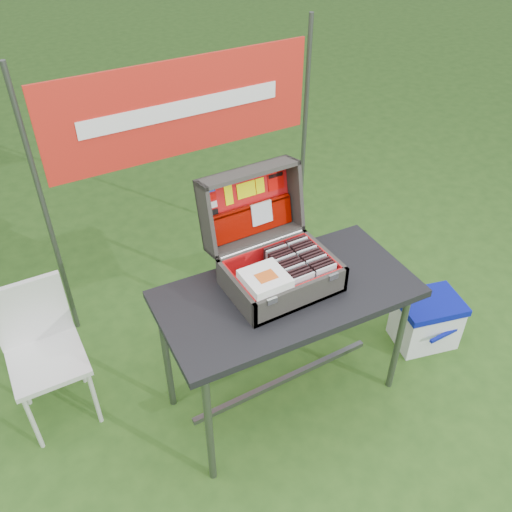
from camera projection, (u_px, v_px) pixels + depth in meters
ground at (279, 392)px, 3.08m from camera, size 80.00×80.00×0.00m
table at (285, 346)px, 2.84m from camera, size 1.28×0.69×0.78m
table_top at (287, 294)px, 2.61m from camera, size 1.28×0.69×0.04m
table_leg_fl at (209, 432)px, 2.45m from camera, size 0.04×0.04×0.74m
table_leg_fr at (399, 340)px, 2.90m from camera, size 0.04×0.04×0.74m
table_leg_bl at (167, 358)px, 2.80m from camera, size 0.04×0.04×0.74m
table_leg_br at (342, 287)px, 3.24m from camera, size 0.04×0.04×0.74m
table_brace at (283, 380)px, 3.00m from camera, size 1.10×0.03×0.03m
suitcase at (276, 240)px, 2.51m from camera, size 0.51×0.53×0.48m
suitcase_base_bottom at (281, 285)px, 2.61m from camera, size 0.51×0.37×0.02m
suitcase_base_wall_front at (302, 297)px, 2.46m from camera, size 0.51×0.02×0.14m
suitcase_base_wall_back at (263, 256)px, 2.70m from camera, size 0.51×0.02×0.14m
suitcase_base_wall_left at (236, 293)px, 2.48m from camera, size 0.02×0.37×0.14m
suitcase_base_wall_right at (324, 260)px, 2.68m from camera, size 0.02×0.37×0.14m
suitcase_liner_floor at (281, 283)px, 2.61m from camera, size 0.47×0.33×0.01m
suitcase_latch_left at (272, 301)px, 2.35m from camera, size 0.05×0.01×0.03m
suitcase_latch_right at (333, 277)px, 2.48m from camera, size 0.05×0.01×0.03m
suitcase_hinge at (262, 244)px, 2.66m from camera, size 0.46×0.02×0.02m
suitcase_lid_back at (246, 202)px, 2.68m from camera, size 0.51×0.09×0.36m
suitcase_lid_rim_far at (248, 172)px, 2.55m from camera, size 0.51×0.14×0.05m
suitcase_lid_rim_near at (255, 238)px, 2.71m from camera, size 0.51×0.14×0.05m
suitcase_lid_rim_left at (206, 220)px, 2.53m from camera, size 0.02×0.21×0.39m
suitcase_lid_rim_right at (294, 193)px, 2.73m from camera, size 0.02×0.21×0.39m
suitcase_lid_liner at (247, 203)px, 2.67m from camera, size 0.47×0.07×0.32m
suitcase_liner_wall_front at (300, 294)px, 2.46m from camera, size 0.47×0.01×0.12m
suitcase_liner_wall_back at (264, 256)px, 2.68m from camera, size 0.47×0.01×0.12m
suitcase_liner_wall_left at (238, 290)px, 2.48m from camera, size 0.01×0.33×0.12m
suitcase_liner_wall_right at (322, 259)px, 2.66m from camera, size 0.01×0.33×0.12m
suitcase_lid_pocket at (251, 220)px, 2.69m from camera, size 0.45×0.06×0.15m
suitcase_pocket_edge at (250, 207)px, 2.65m from camera, size 0.44×0.02×0.02m
suitcase_pocket_cd at (262, 213)px, 2.69m from camera, size 0.11×0.03×0.11m
lid_sticker_cc_a at (210, 189)px, 2.53m from camera, size 0.05×0.01×0.03m
lid_sticker_cc_b at (211, 197)px, 2.55m from camera, size 0.05×0.01×0.03m
lid_sticker_cc_c at (212, 205)px, 2.57m from camera, size 0.05×0.01×0.03m
lid_sticker_cc_d at (213, 213)px, 2.58m from camera, size 0.05×0.01×0.03m
lid_card_neon_tall at (229, 195)px, 2.59m from camera, size 0.04×0.02×0.10m
lid_card_neon_main at (246, 190)px, 2.63m from camera, size 0.10×0.02×0.08m
lid_card_neon_small at (260, 186)px, 2.66m from camera, size 0.05×0.02×0.08m
lid_sticker_band at (276, 181)px, 2.69m from camera, size 0.09×0.02×0.09m
lid_sticker_band_bar at (275, 175)px, 2.68m from camera, size 0.08×0.01×0.02m
cd_left_0 at (303, 287)px, 2.48m from camera, size 0.11×0.01×0.13m
cd_left_1 at (301, 284)px, 2.50m from camera, size 0.11×0.01×0.13m
cd_left_2 at (299, 282)px, 2.51m from camera, size 0.11×0.01×0.13m
cd_left_3 at (296, 279)px, 2.52m from camera, size 0.11×0.01×0.13m
cd_left_4 at (294, 277)px, 2.54m from camera, size 0.11×0.01×0.13m
cd_left_5 at (292, 274)px, 2.55m from camera, size 0.11×0.01×0.13m
cd_left_6 at (289, 272)px, 2.57m from camera, size 0.11×0.01×0.13m
cd_left_7 at (287, 270)px, 2.58m from camera, size 0.11×0.01×0.13m
cd_left_8 at (285, 267)px, 2.59m from camera, size 0.11×0.01×0.13m
cd_left_9 at (283, 265)px, 2.61m from camera, size 0.11×0.01×0.13m
cd_left_10 at (280, 263)px, 2.62m from camera, size 0.11×0.01×0.13m
cd_left_11 at (278, 261)px, 2.63m from camera, size 0.11×0.01×0.13m
cd_left_12 at (276, 258)px, 2.65m from camera, size 0.11×0.01×0.13m
cd_left_13 at (274, 256)px, 2.66m from camera, size 0.11×0.01×0.13m
cd_right_0 at (325, 278)px, 2.53m from camera, size 0.11×0.01×0.13m
cd_right_1 at (323, 275)px, 2.55m from camera, size 0.11×0.01×0.13m
cd_right_2 at (320, 273)px, 2.56m from camera, size 0.11×0.01×0.13m
cd_right_3 at (318, 271)px, 2.57m from camera, size 0.11×0.01×0.13m
cd_right_4 at (316, 268)px, 2.59m from camera, size 0.11×0.01×0.13m
cd_right_5 at (313, 266)px, 2.60m from camera, size 0.11×0.01×0.13m
cd_right_6 at (311, 264)px, 2.61m from camera, size 0.11×0.01×0.13m
cd_right_7 at (308, 262)px, 2.63m from camera, size 0.11×0.01×0.13m
cd_right_8 at (306, 259)px, 2.64m from camera, size 0.11×0.01×0.13m
cd_right_9 at (304, 257)px, 2.66m from camera, size 0.11×0.01×0.13m
cd_right_10 at (302, 255)px, 2.67m from camera, size 0.11×0.01×0.13m
cd_right_11 at (299, 253)px, 2.68m from camera, size 0.11×0.01×0.13m
cd_right_12 at (297, 251)px, 2.70m from camera, size 0.11×0.01×0.13m
cd_right_13 at (295, 249)px, 2.71m from camera, size 0.11×0.01×0.13m
songbook_0 at (265, 282)px, 2.44m from camera, size 0.19×0.19×0.00m
songbook_1 at (265, 281)px, 2.43m from camera, size 0.19×0.19×0.00m
songbook_2 at (265, 280)px, 2.43m from camera, size 0.19×0.19×0.00m
songbook_3 at (265, 279)px, 2.43m from camera, size 0.19×0.19×0.00m
songbook_4 at (265, 278)px, 2.42m from camera, size 0.19×0.19×0.00m
songbook_5 at (265, 277)px, 2.42m from camera, size 0.19×0.19×0.00m
songbook_6 at (265, 276)px, 2.42m from camera, size 0.19×0.19×0.00m
songbook_7 at (265, 276)px, 2.41m from camera, size 0.19×0.19×0.00m
songbook_graphic at (266, 276)px, 2.40m from camera, size 0.09×0.07×0.00m
cooler at (426, 321)px, 3.31m from camera, size 0.43×0.37×0.33m
cooler_body at (425, 323)px, 3.32m from camera, size 0.41×0.34×0.28m
cooler_lid at (431, 304)px, 3.22m from camera, size 0.43×0.37×0.04m
cooler_handle at (445, 335)px, 3.19m from camera, size 0.22×0.02×0.02m
chair at (48, 363)px, 2.73m from camera, size 0.37×0.41×0.80m
chair_seat at (48, 362)px, 2.73m from camera, size 0.37×0.37×0.03m
chair_backrest at (30, 312)px, 2.72m from camera, size 0.37×0.04×0.38m
chair_leg_fl at (33, 422)px, 2.68m from camera, size 0.02×0.02×0.41m
chair_leg_fr at (94, 397)px, 2.81m from camera, size 0.02×0.02×0.41m
chair_leg_bl at (20, 379)px, 2.90m from camera, size 0.02×0.02×0.41m
chair_leg_br at (78, 357)px, 3.02m from camera, size 0.02×0.02×0.41m
chair_upright_right at (62, 303)px, 2.79m from camera, size 0.02×0.02×0.38m
cardboard_box at (315, 286)px, 3.53m from camera, size 0.37×0.20×0.37m
banner_post_left at (47, 216)px, 2.98m from camera, size 0.03×0.03×1.70m
banner_post_right at (304, 146)px, 3.65m from camera, size 0.03×0.03×1.70m
banner at (183, 108)px, 3.03m from camera, size 1.60×0.02×0.55m
banner_text at (184, 109)px, 3.02m from camera, size 1.20×0.00×0.10m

